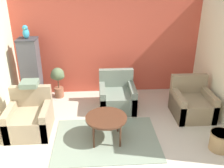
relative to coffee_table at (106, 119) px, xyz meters
name	(u,v)px	position (x,y,z in m)	size (l,w,h in m)	color
wall_back_accent	(108,44)	(0.14, 2.12, 0.79)	(4.55, 0.06, 2.46)	#C64C38
area_rug	(106,139)	(0.00, 0.00, -0.44)	(1.90, 1.40, 0.01)	gray
coffee_table	(106,119)	(0.00, 0.00, 0.00)	(0.74, 0.74, 0.48)	#472819
armchair_left	(30,119)	(-1.44, 0.39, -0.18)	(0.78, 0.82, 0.82)	#9E896B
armchair_right	(192,104)	(1.86, 0.76, -0.18)	(0.78, 0.82, 0.82)	#8E7A5B
armchair_middle	(117,97)	(0.30, 1.19, -0.18)	(0.78, 0.82, 0.82)	slate
birdcage	(31,72)	(-1.63, 1.65, 0.30)	(0.48, 0.48, 1.52)	#353539
parrot	(26,32)	(-1.63, 1.65, 1.21)	(0.14, 0.25, 0.30)	teal
potted_plant	(58,79)	(-1.08, 1.83, 0.05)	(0.34, 0.31, 0.76)	brown
wicker_basket	(220,141)	(1.94, -0.41, -0.26)	(0.36, 0.36, 0.34)	#A37F51
throw_pillow	(29,84)	(-1.44, 0.69, 0.42)	(0.33, 0.33, 0.10)	slate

